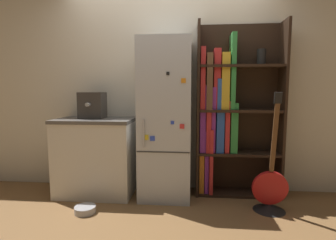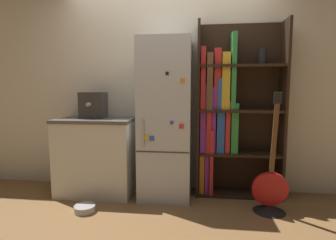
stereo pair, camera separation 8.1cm
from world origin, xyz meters
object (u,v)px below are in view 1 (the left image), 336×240
guitar (270,195)px  pet_bowl (85,209)px  bookshelf (226,113)px  espresso_machine (92,105)px  refrigerator (166,120)px

guitar → pet_bowl: bearing=-173.1°
bookshelf → espresso_machine: 1.61m
refrigerator → pet_bowl: size_ratio=8.38×
espresso_machine → guitar: (2.01, -0.33, -0.91)m
espresso_machine → guitar: size_ratio=0.25×
espresso_machine → pet_bowl: bearing=-79.3°
refrigerator → pet_bowl: (-0.78, -0.53, -0.88)m
refrigerator → bookshelf: bookshelf is taller
refrigerator → espresso_machine: size_ratio=5.86×
refrigerator → guitar: bearing=-14.9°
bookshelf → guitar: (0.41, -0.45, -0.82)m
refrigerator → bookshelf: 0.73m
refrigerator → espresso_machine: (-0.89, 0.03, 0.16)m
refrigerator → guitar: 1.38m
pet_bowl → guitar: bearing=6.9°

